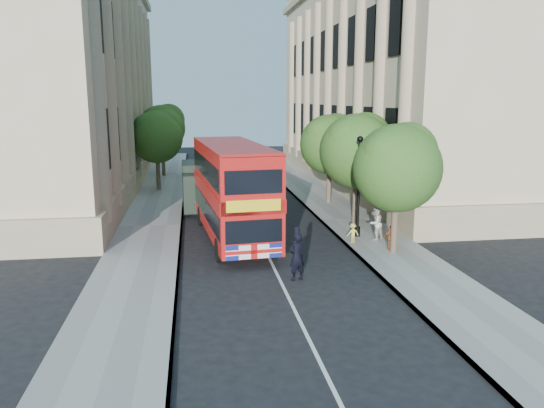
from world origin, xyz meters
name	(u,v)px	position (x,y,z in m)	size (l,w,h in m)	color
ground	(281,282)	(0.00, 0.00, 0.00)	(120.00, 120.00, 0.00)	black
pavement_right	(349,220)	(5.75, 10.00, 0.06)	(3.50, 80.00, 0.12)	gray
pavement_left	(151,226)	(-5.75, 10.00, 0.06)	(3.50, 80.00, 0.12)	gray
building_right	(396,76)	(13.80, 24.00, 9.00)	(12.00, 38.00, 18.00)	tan
building_left	(51,73)	(-13.80, 24.00, 9.00)	(12.00, 38.00, 18.00)	tan
tree_right_near	(398,163)	(5.84, 3.03, 4.25)	(4.00, 4.00, 6.08)	#473828
tree_right_mid	(358,147)	(5.84, 9.03, 4.45)	(4.20, 4.20, 6.37)	#473828
tree_right_far	(330,141)	(5.84, 15.03, 4.31)	(4.00, 4.00, 6.15)	#473828
tree_left_far	(157,134)	(-5.96, 22.03, 4.44)	(4.00, 4.00, 6.30)	#473828
tree_left_back	(162,125)	(-5.96, 30.03, 4.71)	(4.20, 4.20, 6.65)	#473828
lamp_post	(359,191)	(5.00, 6.00, 2.51)	(0.32, 0.32, 5.16)	black
double_decker_bus	(232,188)	(-1.37, 6.77, 2.66)	(3.70, 10.61, 4.81)	#A90E0B
box_van	(200,188)	(-2.90, 14.24, 1.49)	(2.33, 5.38, 3.04)	black
police_constable	(297,257)	(0.66, 0.14, 0.97)	(0.71, 0.46, 1.94)	black
woman_pedestrian	(376,223)	(5.68, 5.20, 0.97)	(0.83, 0.64, 1.70)	beige
child_a	(391,238)	(5.79, 3.32, 0.71)	(0.69, 0.29, 1.18)	#CC5324
child_b	(353,233)	(4.40, 4.84, 0.60)	(0.63, 0.36, 0.97)	#DCCC4B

